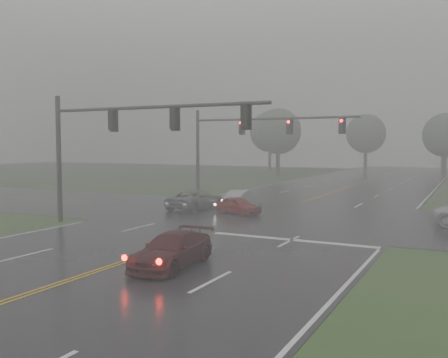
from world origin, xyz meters
The scene contains 14 objects.
main_road centered at (0.00, 20.00, 0.00)m, with size 18.00×160.00×0.02m, color black.
cross_street centered at (0.00, 22.00, 0.00)m, with size 120.00×14.00×0.02m, color black.
stop_bar centered at (4.50, 14.40, 0.00)m, with size 8.50×0.50×0.01m, color silver.
sedan_maroon centered at (2.16, 7.14, 0.00)m, with size 1.83×4.50×1.30m, color #3A0A0D.
sedan_red centered at (-1.82, 21.57, 0.00)m, with size 1.38×3.42×1.17m, color maroon.
sedan_silver centered at (-3.16, 25.19, 0.00)m, with size 1.38×3.95×1.30m, color #A7A9AE.
car_grey centered at (-5.59, 22.42, 0.00)m, with size 2.36×5.12×1.42m, color #5B5D63.
signal_gantry_near centered at (-5.89, 13.69, 5.39)m, with size 13.99×0.34×7.67m.
signal_gantry_far centered at (-5.60, 30.68, 5.52)m, with size 14.74×0.40×7.82m.
tree_nw_a centered at (-14.20, 61.85, 6.66)m, with size 6.89×6.89×10.13m.
tree_ne_a centered at (8.57, 67.75, 6.02)m, with size 6.24×6.24×9.16m.
tree_n_mid centered at (-4.70, 79.59, 6.57)m, with size 6.81×6.81×10.00m.
tree_nw_b centered at (-19.94, 73.08, 6.94)m, with size 7.18×7.18×10.54m.
tree_n_far centered at (7.16, 88.56, 6.69)m, with size 6.93×6.93×10.18m.
Camera 1 is at (12.53, -8.87, 4.75)m, focal length 40.00 mm.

